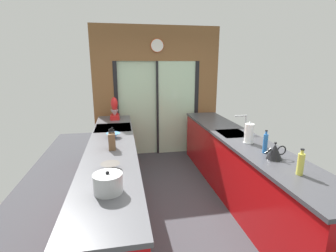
% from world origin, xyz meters
% --- Properties ---
extents(ground_plane, '(5.04, 7.60, 0.02)m').
position_xyz_m(ground_plane, '(0.00, 0.60, -0.01)').
color(ground_plane, '#38383D').
extents(back_wall_unit, '(2.64, 0.12, 2.70)m').
position_xyz_m(back_wall_unit, '(0.00, 2.40, 1.52)').
color(back_wall_unit, brown).
rests_on(back_wall_unit, ground_plane).
extents(left_counter_run, '(0.62, 3.80, 0.92)m').
position_xyz_m(left_counter_run, '(-0.91, 0.13, 0.47)').
color(left_counter_run, '#AD0C0F').
rests_on(left_counter_run, ground_plane).
extents(right_counter_run, '(0.62, 3.80, 0.92)m').
position_xyz_m(right_counter_run, '(0.91, 0.30, 0.46)').
color(right_counter_run, '#AD0C0F').
rests_on(right_counter_run, ground_plane).
extents(sink_faucet, '(0.19, 0.02, 0.28)m').
position_xyz_m(sink_faucet, '(1.06, 0.55, 1.10)').
color(sink_faucet, '#B7BABC').
rests_on(sink_faucet, right_counter_run).
extents(oven_range, '(0.60, 0.60, 0.92)m').
position_xyz_m(oven_range, '(-0.91, 1.25, 0.46)').
color(oven_range, '#B7BABC').
rests_on(oven_range, ground_plane).
extents(mixing_bowl_near, '(0.19, 0.19, 0.06)m').
position_xyz_m(mixing_bowl_near, '(-0.89, -0.47, 0.95)').
color(mixing_bowl_near, '#514C47').
rests_on(mixing_bowl_near, left_counter_run).
extents(mixing_bowl_far, '(0.20, 0.20, 0.07)m').
position_xyz_m(mixing_bowl_far, '(-0.89, 0.65, 0.96)').
color(mixing_bowl_far, teal).
rests_on(mixing_bowl_far, left_counter_run).
extents(knife_block, '(0.08, 0.14, 0.27)m').
position_xyz_m(knife_block, '(-0.89, 0.15, 1.03)').
color(knife_block, brown).
rests_on(knife_block, left_counter_run).
extents(stand_mixer, '(0.17, 0.27, 0.42)m').
position_xyz_m(stand_mixer, '(-0.89, 1.90, 1.08)').
color(stand_mixer, red).
rests_on(stand_mixer, left_counter_run).
extents(stock_pot, '(0.24, 0.24, 0.19)m').
position_xyz_m(stock_pot, '(-0.89, -0.94, 1.00)').
color(stock_pot, '#B7BABC').
rests_on(stock_pot, left_counter_run).
extents(kettle, '(0.26, 0.18, 0.20)m').
position_xyz_m(kettle, '(0.89, -0.52, 1.01)').
color(kettle, black).
rests_on(kettle, right_counter_run).
extents(soap_bottle_near, '(0.06, 0.06, 0.26)m').
position_xyz_m(soap_bottle_near, '(0.89, -0.93, 1.03)').
color(soap_bottle_near, '#D1CC4C').
rests_on(soap_bottle_near, right_counter_run).
extents(soap_bottle_far, '(0.05, 0.05, 0.28)m').
position_xyz_m(soap_bottle_far, '(0.89, -0.32, 1.04)').
color(soap_bottle_far, '#286BB7').
rests_on(soap_bottle_far, right_counter_run).
extents(paper_towel_roll, '(0.14, 0.14, 0.29)m').
position_xyz_m(paper_towel_roll, '(0.89, 0.06, 1.05)').
color(paper_towel_roll, '#B7BABC').
rests_on(paper_towel_roll, right_counter_run).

